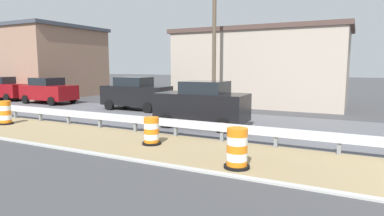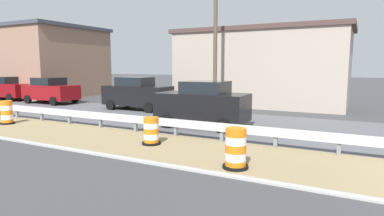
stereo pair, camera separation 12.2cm
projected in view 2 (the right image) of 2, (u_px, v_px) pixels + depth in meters
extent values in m
cube|color=silver|center=(376.00, 142.00, 9.72)|extent=(0.08, 48.08, 0.32)
cube|color=slate|center=(339.00, 144.00, 10.28)|extent=(0.12, 0.12, 0.70)
cube|color=slate|center=(276.00, 138.00, 11.20)|extent=(0.12, 0.12, 0.70)
cube|color=slate|center=(222.00, 132.00, 12.12)|extent=(0.12, 0.12, 0.70)
cube|color=slate|center=(176.00, 128.00, 13.04)|extent=(0.12, 0.12, 0.70)
cube|color=slate|center=(136.00, 123.00, 13.96)|extent=(0.12, 0.12, 0.70)
cube|color=slate|center=(100.00, 120.00, 14.88)|extent=(0.12, 0.12, 0.70)
cube|color=slate|center=(69.00, 117.00, 15.80)|extent=(0.12, 0.12, 0.70)
cube|color=slate|center=(42.00, 114.00, 16.72)|extent=(0.12, 0.12, 0.70)
cube|color=slate|center=(17.00, 111.00, 17.64)|extent=(0.12, 0.12, 0.70)
cylinder|color=orange|center=(235.00, 164.00, 8.98)|extent=(0.58, 0.58, 0.23)
cylinder|color=white|center=(236.00, 156.00, 8.95)|extent=(0.58, 0.58, 0.23)
cylinder|color=orange|center=(236.00, 148.00, 8.92)|extent=(0.58, 0.58, 0.23)
cylinder|color=white|center=(236.00, 140.00, 8.89)|extent=(0.58, 0.58, 0.23)
cylinder|color=orange|center=(236.00, 132.00, 8.86)|extent=(0.58, 0.58, 0.23)
cylinder|color=black|center=(235.00, 167.00, 8.99)|extent=(0.72, 0.72, 0.08)
cylinder|color=orange|center=(151.00, 142.00, 11.71)|extent=(0.54, 0.54, 0.20)
cylinder|color=white|center=(151.00, 136.00, 11.69)|extent=(0.54, 0.54, 0.20)
cylinder|color=orange|center=(151.00, 131.00, 11.66)|extent=(0.54, 0.54, 0.20)
cylinder|color=white|center=(151.00, 125.00, 11.64)|extent=(0.54, 0.54, 0.20)
cylinder|color=orange|center=(151.00, 120.00, 11.61)|extent=(0.54, 0.54, 0.20)
cylinder|color=black|center=(151.00, 143.00, 11.72)|extent=(0.67, 0.67, 0.08)
cylinder|color=orange|center=(8.00, 122.00, 15.81)|extent=(0.52, 0.52, 0.23)
cylinder|color=white|center=(7.00, 117.00, 15.78)|extent=(0.52, 0.52, 0.23)
cylinder|color=orange|center=(7.00, 112.00, 15.75)|extent=(0.52, 0.52, 0.23)
cylinder|color=white|center=(7.00, 108.00, 15.72)|extent=(0.52, 0.52, 0.23)
cylinder|color=orange|center=(6.00, 103.00, 15.69)|extent=(0.52, 0.52, 0.23)
cylinder|color=black|center=(8.00, 123.00, 15.82)|extent=(0.65, 0.65, 0.08)
cube|color=maroon|center=(8.00, 90.00, 26.96)|extent=(1.75, 4.51, 1.05)
cube|color=black|center=(6.00, 80.00, 26.94)|extent=(1.57, 2.07, 0.56)
cylinder|color=black|center=(29.00, 96.00, 27.11)|extent=(0.22, 0.64, 0.64)
cylinder|color=black|center=(9.00, 98.00, 25.58)|extent=(0.22, 0.64, 0.64)
cylinder|color=black|center=(7.00, 94.00, 28.47)|extent=(0.22, 0.64, 0.64)
cube|color=black|center=(202.00, 107.00, 14.98)|extent=(2.03, 4.23, 1.24)
cube|color=black|center=(206.00, 87.00, 14.79)|extent=(1.78, 1.97, 0.56)
cylinder|color=black|center=(166.00, 121.00, 14.80)|extent=(0.24, 0.65, 0.64)
cylinder|color=black|center=(185.00, 115.00, 16.51)|extent=(0.24, 0.65, 0.64)
cylinder|color=black|center=(223.00, 126.00, 13.61)|extent=(0.24, 0.65, 0.64)
cylinder|color=black|center=(237.00, 119.00, 15.31)|extent=(0.24, 0.65, 0.64)
cube|color=maroon|center=(51.00, 92.00, 24.47)|extent=(1.94, 4.34, 1.06)
cube|color=black|center=(49.00, 81.00, 24.45)|extent=(1.73, 2.01, 0.56)
cylinder|color=black|center=(75.00, 99.00, 24.70)|extent=(0.23, 0.64, 0.64)
cylinder|color=black|center=(54.00, 101.00, 23.04)|extent=(0.23, 0.64, 0.64)
cylinder|color=black|center=(49.00, 97.00, 26.03)|extent=(0.23, 0.64, 0.64)
cylinder|color=black|center=(28.00, 99.00, 24.38)|extent=(0.23, 0.64, 0.64)
cube|color=black|center=(137.00, 95.00, 20.84)|extent=(1.81, 4.48, 1.22)
cube|color=black|center=(135.00, 81.00, 20.81)|extent=(1.61, 2.07, 0.56)
cylinder|color=black|center=(164.00, 105.00, 21.04)|extent=(0.23, 0.64, 0.64)
cylinder|color=black|center=(149.00, 108.00, 19.48)|extent=(0.23, 0.64, 0.64)
cylinder|color=black|center=(128.00, 102.00, 22.36)|extent=(0.23, 0.64, 0.64)
cylinder|color=black|center=(111.00, 105.00, 20.80)|extent=(0.23, 0.64, 0.64)
cube|color=#AD9E8E|center=(262.00, 69.00, 23.68)|extent=(6.05, 11.64, 5.12)
cube|color=#4C3833|center=(263.00, 31.00, 23.33)|extent=(6.29, 12.10, 0.30)
cube|color=#93705B|center=(40.00, 63.00, 31.44)|extent=(8.18, 10.68, 6.10)
cube|color=#3D424C|center=(38.00, 30.00, 31.03)|extent=(8.50, 11.11, 0.30)
cylinder|color=brown|center=(215.00, 34.00, 19.55)|extent=(0.24, 0.24, 9.50)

